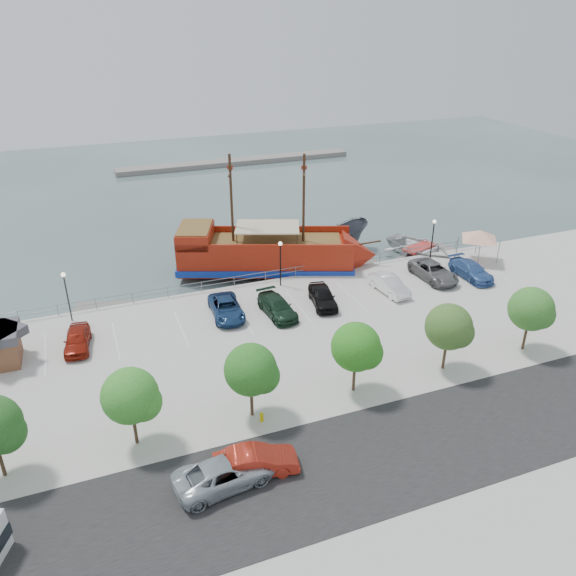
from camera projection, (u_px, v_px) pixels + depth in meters
name	position (u px, v px, depth m)	size (l,w,h in m)	color
ground	(308.00, 329.00, 46.18)	(160.00, 160.00, 0.00)	#3B4C4B
land_slab	(469.00, 519.00, 28.44)	(100.00, 58.00, 1.20)	#B6B2AB
street	(416.00, 446.00, 32.35)	(100.00, 8.00, 0.04)	black
sidewalk	(367.00, 387.00, 37.37)	(100.00, 4.00, 0.05)	#A9A89A
seawall_railing	(276.00, 275.00, 52.02)	(50.00, 0.06, 1.00)	slate
far_shore	(236.00, 162.00, 95.18)	(40.00, 3.00, 0.80)	gray
pirate_ship	(280.00, 254.00, 54.98)	(19.95, 11.85, 12.41)	maroon
patrol_boat	(339.00, 241.00, 59.77)	(2.88, 7.65, 2.96)	#424750
speedboat	(419.00, 250.00, 59.23)	(5.40, 7.57, 1.57)	silver
dock_west	(114.00, 307.00, 49.09)	(6.62, 1.89, 0.38)	slate
dock_mid	(349.00, 268.00, 56.48)	(6.83, 1.95, 0.39)	#6C685C
dock_east	(424.00, 256.00, 59.31)	(7.59, 2.17, 0.43)	slate
canopy_tent	(481.00, 230.00, 54.70)	(5.16, 5.16, 3.74)	slate
street_van	(225.00, 473.00, 29.45)	(2.52, 5.45, 1.52)	#98A2A9
street_sedan	(256.00, 461.00, 30.18)	(1.61, 4.61, 1.52)	#B52919
fire_hydrant	(262.00, 417.00, 34.08)	(0.24, 0.24, 0.68)	#CCB702
lamp_post_left	(66.00, 288.00, 44.07)	(0.36, 0.36, 4.28)	black
lamp_post_mid	(280.00, 256.00, 49.85)	(0.36, 0.36, 4.28)	black
lamp_post_right	(433.00, 233.00, 55.00)	(0.36, 0.36, 4.28)	black
tree_b	(133.00, 397.00, 31.07)	(3.30, 3.20, 5.00)	#473321
tree_c	(253.00, 371.00, 33.32)	(3.30, 3.20, 5.00)	#473321
tree_d	(358.00, 348.00, 35.57)	(3.30, 3.20, 5.00)	#473321
tree_e	(451.00, 328.00, 37.82)	(3.30, 3.20, 5.00)	#473321
tree_f	(533.00, 310.00, 40.07)	(3.30, 3.20, 5.00)	#473321
parked_car_a	(77.00, 339.00, 41.41)	(1.74, 4.31, 1.47)	maroon
parked_car_c	(226.00, 308.00, 45.79)	(2.37, 5.14, 1.43)	navy
parked_car_d	(277.00, 307.00, 45.95)	(2.03, 5.00, 1.45)	black
parked_car_e	(323.00, 296.00, 47.49)	(1.87, 4.64, 1.58)	black
parked_car_f	(389.00, 285.00, 49.61)	(1.59, 4.56, 1.50)	white
parked_car_g	(434.00, 271.00, 52.07)	(2.53, 5.49, 1.53)	slate
parked_car_h	(471.00, 270.00, 52.36)	(2.07, 5.09, 1.48)	#375C9D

